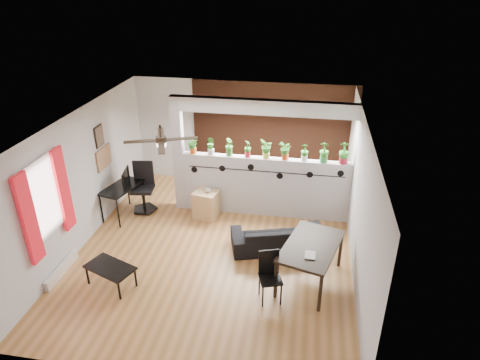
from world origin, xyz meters
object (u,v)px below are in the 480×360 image
object	(u,v)px
potted_plant_3	(248,148)
computer_desk	(122,189)
potted_plant_2	(229,147)
potted_plant_7	(324,151)
sofa	(278,236)
potted_plant_6	(305,152)
cube_shelf	(206,204)
folding_chair	(269,271)
coffee_table	(110,269)
cup	(208,190)
ceiling_fan	(161,141)
potted_plant_4	(266,148)
office_chair	(144,190)
potted_plant_8	(344,152)
potted_plant_5	(285,150)
dining_table	(311,249)
potted_plant_1	(211,145)
potted_plant_0	(193,144)

from	to	relation	value
potted_plant_3	computer_desk	xyz separation A→B (m)	(-2.66, -0.60, -0.89)
potted_plant_2	potted_plant_7	xyz separation A→B (m)	(1.97, 0.00, 0.03)
sofa	potted_plant_6	bearing A→B (deg)	-123.33
potted_plant_7	cube_shelf	bearing A→B (deg)	-172.04
folding_chair	coffee_table	world-z (taller)	folding_chair
cup	coffee_table	distance (m)	2.75
ceiling_fan	cup	size ratio (longest dim) A/B	9.82
potted_plant_6	cube_shelf	bearing A→B (deg)	-170.52
potted_plant_4	office_chair	world-z (taller)	potted_plant_4
sofa	potted_plant_7	bearing A→B (deg)	-138.24
potted_plant_7	cup	size ratio (longest dim) A/B	3.61
potted_plant_8	computer_desk	xyz separation A→B (m)	(-4.63, -0.60, -0.95)
sofa	potted_plant_4	bearing A→B (deg)	-88.08
potted_plant_3	potted_plant_6	distance (m)	1.19
potted_plant_5	dining_table	size ratio (longest dim) A/B	0.26
potted_plant_6	cup	size ratio (longest dim) A/B	3.09
computer_desk	potted_plant_3	bearing A→B (deg)	12.64
potted_plant_2	potted_plant_4	world-z (taller)	potted_plant_4
dining_table	folding_chair	bearing A→B (deg)	-141.35
folding_chair	potted_plant_4	bearing A→B (deg)	98.14
office_chair	potted_plant_7	bearing A→B (deg)	4.04
potted_plant_1	folding_chair	xyz separation A→B (m)	(1.57, -2.66, -1.04)
potted_plant_2	computer_desk	bearing A→B (deg)	-165.24
potted_plant_4	cup	world-z (taller)	potted_plant_4
ceiling_fan	potted_plant_4	size ratio (longest dim) A/B	2.84
potted_plant_6	cup	world-z (taller)	potted_plant_6
potted_plant_5	computer_desk	bearing A→B (deg)	-170.19
potted_plant_3	cube_shelf	bearing A→B (deg)	-158.25
office_chair	potted_plant_1	bearing A→B (deg)	10.28
potted_plant_3	folding_chair	bearing A→B (deg)	-73.75
sofa	potted_plant_0	bearing A→B (deg)	-48.22
potted_plant_6	potted_plant_8	world-z (taller)	potted_plant_8
potted_plant_2	sofa	xyz separation A→B (m)	(1.20, -1.24, -1.30)
potted_plant_4	dining_table	bearing A→B (deg)	-64.40
ceiling_fan	potted_plant_5	bearing A→B (deg)	42.06
potted_plant_1	potted_plant_4	world-z (taller)	potted_plant_4
potted_plant_3	potted_plant_1	bearing A→B (deg)	-180.00
ceiling_fan	potted_plant_7	distance (m)	3.40
potted_plant_8	potted_plant_5	bearing A→B (deg)	180.00
potted_plant_1	coffee_table	bearing A→B (deg)	-111.83
potted_plant_0	potted_plant_6	distance (m)	2.37
potted_plant_8	folding_chair	xyz separation A→B (m)	(-1.20, -2.66, -1.08)
potted_plant_1	potted_plant_8	size ratio (longest dim) A/B	0.85
potted_plant_5	office_chair	xyz separation A→B (m)	(-3.09, -0.27, -1.07)
potted_plant_5	potted_plant_6	bearing A→B (deg)	0.00
potted_plant_5	coffee_table	distance (m)	4.11
computer_desk	office_chair	distance (m)	0.51
potted_plant_2	computer_desk	world-z (taller)	potted_plant_2
potted_plant_3	dining_table	distance (m)	2.72
potted_plant_0	cup	xyz separation A→B (m)	(0.38, -0.34, -0.91)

